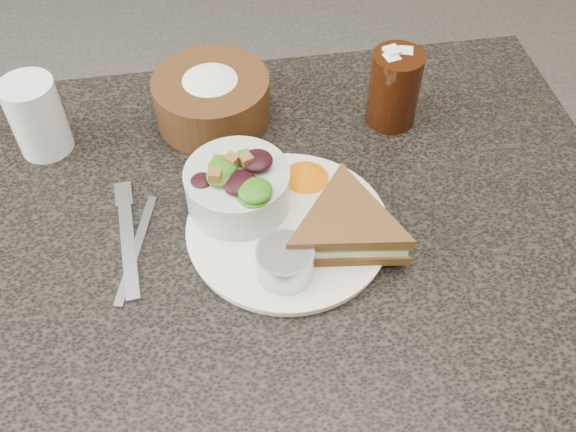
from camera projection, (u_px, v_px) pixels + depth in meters
The scene contains 11 objects.
dining_table at pixel (262, 363), 1.12m from camera, with size 1.00×0.70×0.75m, color black.
dinner_plate at pixel (288, 228), 0.82m from camera, with size 0.26×0.26×0.01m, color silver.
sandwich at pixel (347, 227), 0.78m from camera, with size 0.17×0.17×0.05m, color #53331C, non-canonical shape.
salad_bowl at pixel (237, 182), 0.81m from camera, with size 0.13×0.13×0.08m, color #9EB0A8, non-canonical shape.
dressing_ramekin at pixel (285, 262), 0.75m from camera, with size 0.07×0.07×0.04m, color #A4ABB4.
orange_wedge at pixel (306, 170), 0.86m from camera, with size 0.07×0.07×0.03m, color orange.
fork at pixel (128, 244), 0.81m from camera, with size 0.02×0.17×0.00m, color #A2AAB3.
knife at pixel (137, 248), 0.80m from camera, with size 0.01×0.17×0.00m, color gray.
bread_basket at pixel (211, 92), 0.93m from camera, with size 0.17×0.17×0.10m, color #523116, non-canonical shape.
cola_glass at pixel (395, 85), 0.92m from camera, with size 0.07×0.07×0.13m, color black, non-canonical shape.
water_glass at pixel (37, 117), 0.88m from camera, with size 0.07×0.07×0.11m, color silver.
Camera 1 is at (-0.04, -0.52, 1.39)m, focal length 40.00 mm.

